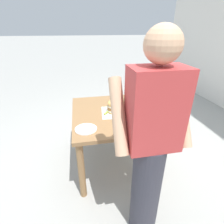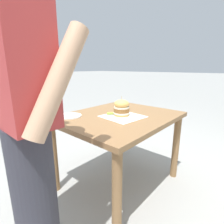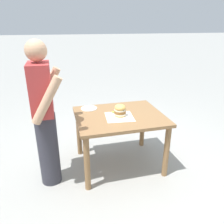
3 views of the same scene
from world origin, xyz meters
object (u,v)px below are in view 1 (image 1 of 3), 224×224
side_plate_with_forks (86,129)px  diner_across_table (150,147)px  pickle_spear (106,113)px  sandwich (113,106)px  patio_table (110,120)px

side_plate_with_forks → diner_across_table: (-0.44, 0.56, 0.14)m
pickle_spear → sandwich: bearing=-160.0°
patio_table → pickle_spear: 0.15m
patio_table → diner_across_table: diner_across_table is taller
patio_table → pickle_spear: (0.06, 0.04, 0.13)m
sandwich → side_plate_with_forks: size_ratio=0.85×
pickle_spear → side_plate_with_forks: (0.26, 0.31, -0.01)m
side_plate_with_forks → pickle_spear: bearing=-130.1°
diner_across_table → sandwich: bearing=-84.2°
pickle_spear → side_plate_with_forks: bearing=49.9°
patio_table → side_plate_with_forks: (0.31, 0.34, 0.12)m
patio_table → pickle_spear: pickle_spear is taller
patio_table → diner_across_table: bearing=98.0°
side_plate_with_forks → diner_across_table: bearing=128.1°
sandwich → pickle_spear: 0.12m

